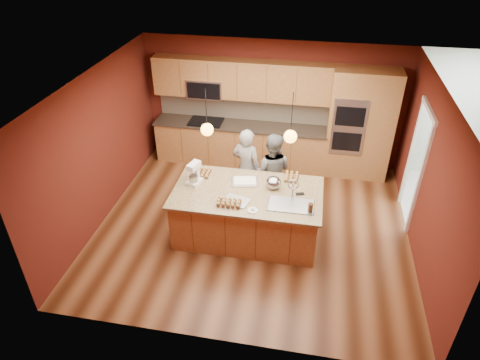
% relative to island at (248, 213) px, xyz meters
% --- Properties ---
extents(floor, '(5.50, 5.50, 0.00)m').
position_rel_island_xyz_m(floor, '(0.05, 0.27, -0.47)').
color(floor, '#45210F').
rests_on(floor, ground).
extents(ceiling, '(5.50, 5.50, 0.00)m').
position_rel_island_xyz_m(ceiling, '(0.05, 0.27, 2.23)').
color(ceiling, white).
rests_on(ceiling, ground).
extents(wall_back, '(5.50, 0.00, 5.50)m').
position_rel_island_xyz_m(wall_back, '(0.05, 2.77, 0.88)').
color(wall_back, '#541A11').
rests_on(wall_back, ground).
extents(wall_front, '(5.50, 0.00, 5.50)m').
position_rel_island_xyz_m(wall_front, '(0.05, -2.23, 0.88)').
color(wall_front, '#541A11').
rests_on(wall_front, ground).
extents(wall_left, '(0.00, 5.00, 5.00)m').
position_rel_island_xyz_m(wall_left, '(-2.70, 0.27, 0.88)').
color(wall_left, '#541A11').
rests_on(wall_left, ground).
extents(wall_right, '(0.00, 5.00, 5.00)m').
position_rel_island_xyz_m(wall_right, '(2.80, 0.27, 0.88)').
color(wall_right, '#541A11').
rests_on(wall_right, ground).
extents(cabinet_run, '(3.74, 0.64, 2.30)m').
position_rel_island_xyz_m(cabinet_run, '(-0.63, 2.51, 0.52)').
color(cabinet_run, '#99522C').
rests_on(cabinet_run, floor).
extents(oven_column, '(1.30, 0.62, 2.30)m').
position_rel_island_xyz_m(oven_column, '(1.90, 2.46, 0.68)').
color(oven_column, '#99522C').
rests_on(oven_column, floor).
extents(doorway_trim, '(0.08, 1.11, 2.20)m').
position_rel_island_xyz_m(doorway_trim, '(2.78, 1.07, 0.58)').
color(doorway_trim, white).
rests_on(doorway_trim, wall_right).
extents(pendant_left, '(0.20, 0.20, 0.80)m').
position_rel_island_xyz_m(pendant_left, '(-0.66, 0.00, 1.54)').
color(pendant_left, black).
rests_on(pendant_left, ceiling).
extents(pendant_right, '(0.20, 0.20, 0.80)m').
position_rel_island_xyz_m(pendant_right, '(0.63, 0.00, 1.54)').
color(pendant_right, black).
rests_on(pendant_right, ceiling).
extents(island, '(2.48, 1.39, 1.29)m').
position_rel_island_xyz_m(island, '(0.00, 0.00, 0.00)').
color(island, '#99522C').
rests_on(island, floor).
extents(person_left, '(0.66, 0.53, 1.58)m').
position_rel_island_xyz_m(person_left, '(-0.19, 0.95, 0.32)').
color(person_left, black).
rests_on(person_left, floor).
extents(person_right, '(0.78, 0.63, 1.53)m').
position_rel_island_xyz_m(person_right, '(0.28, 0.95, 0.30)').
color(person_right, slate).
rests_on(person_right, floor).
extents(stand_mixer, '(0.27, 0.32, 0.39)m').
position_rel_island_xyz_m(stand_mixer, '(-0.95, 0.10, 0.61)').
color(stand_mixer, white).
rests_on(stand_mixer, island).
extents(sheet_cake, '(0.49, 0.40, 0.05)m').
position_rel_island_xyz_m(sheet_cake, '(-0.11, 0.27, 0.47)').
color(sheet_cake, white).
rests_on(sheet_cake, island).
extents(cooling_rack, '(0.46, 0.38, 0.02)m').
position_rel_island_xyz_m(cooling_rack, '(-0.14, -0.30, 0.46)').
color(cooling_rack, '#AEB0B6').
rests_on(cooling_rack, island).
extents(mixing_bowl, '(0.26, 0.26, 0.22)m').
position_rel_island_xyz_m(mixing_bowl, '(0.39, 0.19, 0.55)').
color(mixing_bowl, '#A9ABB0').
rests_on(mixing_bowl, island).
extents(plate, '(0.17, 0.17, 0.01)m').
position_rel_island_xyz_m(plate, '(0.15, -0.50, 0.45)').
color(plate, white).
rests_on(plate, island).
extents(tumbler, '(0.08, 0.08, 0.15)m').
position_rel_island_xyz_m(tumbler, '(1.04, -0.36, 0.52)').
color(tumbler, '#3C1F0C').
rests_on(tumbler, island).
extents(phone, '(0.15, 0.11, 0.01)m').
position_rel_island_xyz_m(phone, '(0.85, 0.09, 0.45)').
color(phone, black).
rests_on(phone, island).
extents(cupcakes_left, '(0.33, 0.33, 0.07)m').
position_rel_island_xyz_m(cupcakes_left, '(-0.91, 0.40, 0.48)').
color(cupcakes_left, '#BF883C').
rests_on(cupcakes_left, island).
extents(cupcakes_rack, '(0.40, 0.24, 0.07)m').
position_rel_island_xyz_m(cupcakes_rack, '(-0.24, -0.42, 0.50)').
color(cupcakes_rack, '#BF883C').
rests_on(cupcakes_rack, island).
extents(cupcakes_right, '(0.25, 0.33, 0.07)m').
position_rel_island_xyz_m(cupcakes_right, '(0.67, 0.54, 0.48)').
color(cupcakes_right, '#BF883C').
rests_on(cupcakes_right, island).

